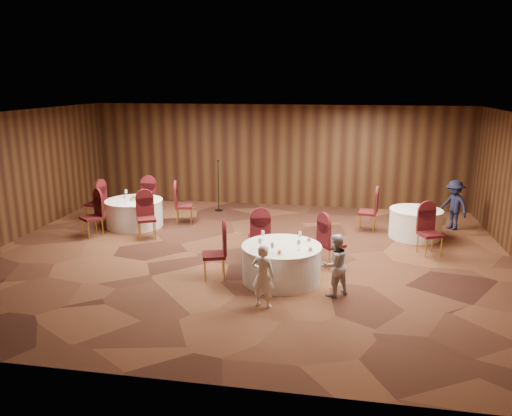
% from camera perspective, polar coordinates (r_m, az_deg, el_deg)
% --- Properties ---
extents(ground, '(12.00, 12.00, 0.00)m').
position_cam_1_polar(ground, '(11.54, -1.16, -5.50)').
color(ground, black).
rests_on(ground, ground).
extents(room_shell, '(12.00, 12.00, 12.00)m').
position_cam_1_polar(room_shell, '(11.03, -1.21, 4.15)').
color(room_shell, silver).
rests_on(room_shell, ground).
extents(table_main, '(1.60, 1.60, 0.74)m').
position_cam_1_polar(table_main, '(10.06, 2.92, -6.28)').
color(table_main, white).
rests_on(table_main, ground).
extents(table_left, '(1.56, 1.56, 0.74)m').
position_cam_1_polar(table_left, '(14.17, -13.71, -0.54)').
color(table_left, white).
rests_on(table_left, ground).
extents(table_right, '(1.32, 1.32, 0.74)m').
position_cam_1_polar(table_right, '(13.41, 17.74, -1.67)').
color(table_right, white).
rests_on(table_right, ground).
extents(chairs_main, '(3.03, 1.99, 1.00)m').
position_cam_1_polar(chairs_main, '(10.74, 1.52, -4.21)').
color(chairs_main, '#3D0C15').
rests_on(chairs_main, ground).
extents(chairs_left, '(3.21, 3.01, 1.00)m').
position_cam_1_polar(chairs_left, '(14.17, -13.73, -0.02)').
color(chairs_left, '#3D0C15').
rests_on(chairs_left, ground).
extents(chairs_right, '(1.98, 2.35, 1.00)m').
position_cam_1_polar(chairs_right, '(12.89, 15.76, -1.58)').
color(chairs_right, '#3D0C15').
rests_on(chairs_right, ground).
extents(tabletop_main, '(1.12, 1.01, 0.22)m').
position_cam_1_polar(tabletop_main, '(9.80, 3.68, -3.97)').
color(tabletop_main, silver).
rests_on(tabletop_main, table_main).
extents(tabletop_left, '(0.87, 0.77, 0.22)m').
position_cam_1_polar(tabletop_left, '(14.07, -13.79, 1.22)').
color(tabletop_left, silver).
rests_on(tabletop_left, table_left).
extents(tabletop_right, '(0.08, 0.08, 0.22)m').
position_cam_1_polar(tabletop_right, '(13.04, 19.05, 0.17)').
color(tabletop_right, silver).
rests_on(tabletop_right, table_right).
extents(mic_stand, '(0.24, 0.24, 1.58)m').
position_cam_1_polar(mic_stand, '(15.42, -4.30, 1.36)').
color(mic_stand, black).
rests_on(mic_stand, ground).
extents(woman_a, '(0.47, 0.35, 1.16)m').
position_cam_1_polar(woman_a, '(8.87, 0.82, -7.76)').
color(woman_a, white).
rests_on(woman_a, ground).
extents(woman_b, '(0.74, 0.72, 1.19)m').
position_cam_1_polar(woman_b, '(9.43, 8.95, -6.45)').
color(woman_b, '#BABABF').
rests_on(woman_b, ground).
extents(man_c, '(0.92, 1.00, 1.35)m').
position_cam_1_polar(man_c, '(14.42, 21.68, 0.33)').
color(man_c, '#161933').
rests_on(man_c, ground).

